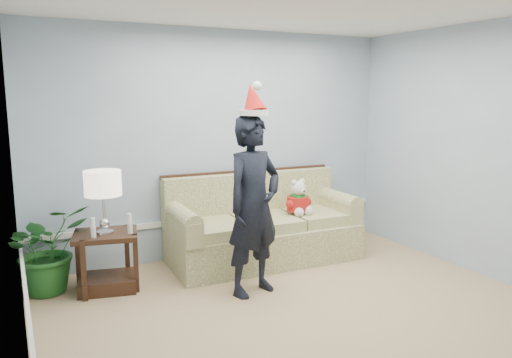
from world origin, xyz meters
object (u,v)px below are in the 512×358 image
at_px(man, 254,206).
at_px(teddy_bear, 298,201).
at_px(table_lamp, 103,186).
at_px(houseplant, 47,249).
at_px(side_table, 107,267).
at_px(sofa, 262,229).

xyz_separation_m(man, teddy_bear, (0.94, 0.70, -0.19)).
relative_size(table_lamp, man, 0.36).
distance_m(table_lamp, houseplant, 0.86).
xyz_separation_m(side_table, teddy_bear, (2.22, -0.02, 0.46)).
bearing_deg(table_lamp, man, -27.13).
bearing_deg(houseplant, man, -27.18).
distance_m(sofa, houseplant, 2.35).
height_order(table_lamp, man, man).
bearing_deg(side_table, teddy_bear, -0.46).
xyz_separation_m(side_table, table_lamp, (-0.01, -0.06, 0.84)).
bearing_deg(man, teddy_bear, 20.27).
xyz_separation_m(houseplant, teddy_bear, (2.75, -0.23, 0.26)).
relative_size(sofa, side_table, 3.15).
height_order(side_table, teddy_bear, teddy_bear).
bearing_deg(man, houseplant, 136.19).
distance_m(sofa, side_table, 1.83).
bearing_deg(table_lamp, side_table, 81.62).
xyz_separation_m(table_lamp, houseplant, (-0.52, 0.27, -0.63)).
distance_m(side_table, table_lamp, 0.84).
height_order(sofa, side_table, sofa).
distance_m(sofa, man, 1.14).
xyz_separation_m(sofa, table_lamp, (-1.83, -0.20, 0.71)).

